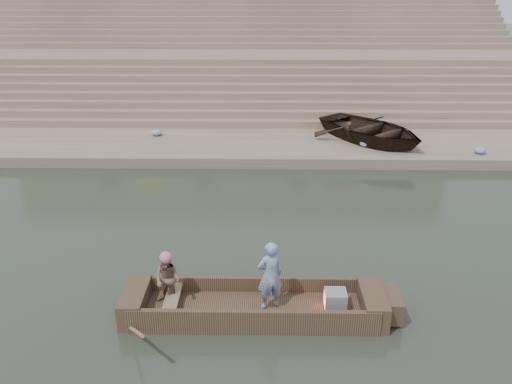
{
  "coord_description": "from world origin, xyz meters",
  "views": [
    {
      "loc": [
        2.44,
        -12.23,
        6.97
      ],
      "look_at": [
        2.25,
        0.63,
        1.4
      ],
      "focal_mm": 36.72,
      "sensor_mm": 36.0,
      "label": 1
    }
  ],
  "objects_px": {
    "main_rowboat": "(254,311)",
    "standing_man": "(270,275)",
    "beached_rowboat": "(371,130)",
    "rowing_man": "(167,280)",
    "television": "(335,300)"
  },
  "relations": [
    {
      "from": "main_rowboat",
      "to": "television",
      "type": "relative_size",
      "value": 10.87
    },
    {
      "from": "television",
      "to": "beached_rowboat",
      "type": "height_order",
      "value": "beached_rowboat"
    },
    {
      "from": "beached_rowboat",
      "to": "standing_man",
      "type": "bearing_deg",
      "value": -150.12
    },
    {
      "from": "main_rowboat",
      "to": "standing_man",
      "type": "bearing_deg",
      "value": 1.31
    },
    {
      "from": "standing_man",
      "to": "main_rowboat",
      "type": "bearing_deg",
      "value": -19.37
    },
    {
      "from": "television",
      "to": "beached_rowboat",
      "type": "relative_size",
      "value": 0.1
    },
    {
      "from": "standing_man",
      "to": "television",
      "type": "height_order",
      "value": "standing_man"
    },
    {
      "from": "rowing_man",
      "to": "beached_rowboat",
      "type": "relative_size",
      "value": 0.25
    },
    {
      "from": "beached_rowboat",
      "to": "rowing_man",
      "type": "bearing_deg",
      "value": -159.51
    },
    {
      "from": "main_rowboat",
      "to": "standing_man",
      "type": "relative_size",
      "value": 3.18
    },
    {
      "from": "main_rowboat",
      "to": "beached_rowboat",
      "type": "xyz_separation_m",
      "value": [
        4.55,
        11.08,
        0.78
      ]
    },
    {
      "from": "television",
      "to": "rowing_man",
      "type": "bearing_deg",
      "value": 178.47
    },
    {
      "from": "rowing_man",
      "to": "television",
      "type": "xyz_separation_m",
      "value": [
        3.57,
        -0.1,
        -0.4
      ]
    },
    {
      "from": "main_rowboat",
      "to": "beached_rowboat",
      "type": "bearing_deg",
      "value": 67.68
    },
    {
      "from": "standing_man",
      "to": "rowing_man",
      "type": "xyz_separation_m",
      "value": [
        -2.18,
        0.09,
        -0.18
      ]
    }
  ]
}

